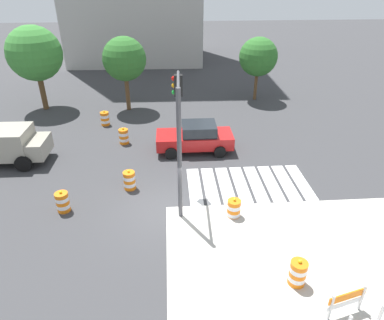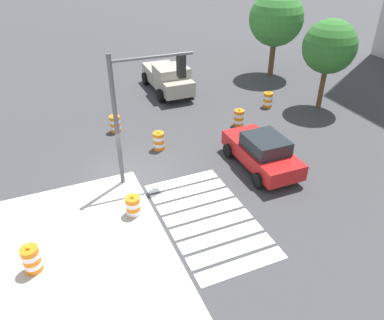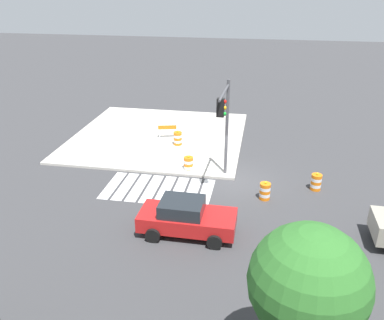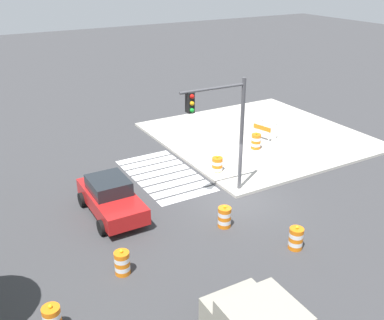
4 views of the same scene
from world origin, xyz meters
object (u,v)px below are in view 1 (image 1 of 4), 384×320
Objects in this scene: traffic_barrel_median_near at (105,119)px; traffic_barrel_median_far at (124,136)px; traffic_light_pole at (179,122)px; street_tree_streetside_mid at (35,54)px; street_tree_streetside_near at (124,59)px; street_tree_streetside_far at (258,57)px; sports_car at (195,137)px; traffic_barrel_near_corner at (63,202)px; construction_barricade at (350,305)px; traffic_barrel_far_curb at (129,180)px; traffic_barrel_crosswalk_end at (234,209)px; pickup_truck at (2,146)px; traffic_barrel_on_sidewalk at (298,273)px.

traffic_barrel_median_far is at bearing -61.98° from traffic_barrel_median_near.
traffic_light_pole is 15.69m from street_tree_streetside_mid.
street_tree_streetside_near is 9.96m from street_tree_streetside_far.
traffic_barrel_near_corner is (-6.14, -5.28, -0.36)m from sports_car.
construction_barricade is 0.29× the size of street_tree_streetside_far.
traffic_light_pole is at bearing -28.80° from traffic_barrel_far_curb.
construction_barricade reaches higher than traffic_barrel_far_curb.
traffic_barrel_far_curb is 0.21× the size of street_tree_streetside_far.
sports_car is 4.23× the size of traffic_barrel_crosswalk_end.
traffic_light_pole is (9.28, -4.38, 2.94)m from pickup_truck.
traffic_barrel_near_corner is at bearing -70.73° from street_tree_streetside_mid.
pickup_truck is 5.08× the size of traffic_barrel_median_near.
traffic_barrel_crosswalk_end and traffic_barrel_median_far have the same top height.
pickup_truck is at bearing 132.44° from traffic_barrel_near_corner.
street_tree_streetside_mid is at bearing 122.61° from traffic_barrel_far_curb.
traffic_barrel_near_corner is 1.00× the size of traffic_barrel_median_far.
street_tree_streetside_near reaches higher than sports_car.
traffic_barrel_on_sidewalk reaches higher than traffic_barrel_crosswalk_end.
street_tree_streetside_far is (11.56, 13.74, 2.87)m from traffic_barrel_near_corner.
pickup_truck reaches higher than traffic_barrel_near_corner.
traffic_light_pole is at bearing -25.24° from pickup_truck.
street_tree_streetside_mid is 16.06m from street_tree_streetside_far.
traffic_barrel_far_curb is at bearing -73.64° from traffic_barrel_median_near.
street_tree_streetside_far is (8.85, 12.21, 2.87)m from traffic_barrel_far_curb.
street_tree_streetside_far is at bearing 81.10° from traffic_barrel_on_sidewalk.
pickup_truck is 5.08× the size of traffic_barrel_on_sidewalk.
street_tree_streetside_mid reaches higher than street_tree_streetside_near.
street_tree_streetside_far reaches higher than traffic_barrel_crosswalk_end.
street_tree_streetside_near is at bearing 105.59° from traffic_light_pole.
traffic_barrel_median_near is 12.32m from street_tree_streetside_far.
traffic_light_pole is 14.99m from street_tree_streetside_far.
construction_barricade is 0.27× the size of street_tree_streetside_near.
traffic_barrel_far_curb is (6.94, -3.09, -0.52)m from pickup_truck.
traffic_barrel_on_sidewalk is 18.50m from street_tree_streetside_near.
traffic_barrel_near_corner is 1.00× the size of traffic_barrel_median_near.
street_tree_streetside_far reaches higher than traffic_barrel_near_corner.
sports_car is 4.23× the size of traffic_barrel_near_corner.
traffic_barrel_on_sidewalk reaches higher than traffic_barrel_median_near.
sports_car is at bearing -15.71° from traffic_barrel_median_far.
traffic_barrel_median_far is 0.21× the size of street_tree_streetside_far.
pickup_truck is at bearing -176.37° from sports_car.
traffic_light_pole is (2.34, -1.29, 3.46)m from traffic_barrel_far_curb.
traffic_barrel_near_corner is at bearing -47.56° from pickup_truck.
traffic_barrel_on_sidewalk is at bearing -98.90° from street_tree_streetside_far.
traffic_barrel_median_far is at bearing 121.04° from traffic_barrel_on_sidewalk.
traffic_barrel_on_sidewalk is 0.19× the size of traffic_light_pole.
street_tree_streetside_near reaches higher than construction_barricade.
traffic_barrel_median_far is 0.20× the size of street_tree_streetside_near.
traffic_barrel_near_corner is at bearing 147.93° from construction_barricade.
pickup_truck reaches higher than construction_barricade.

